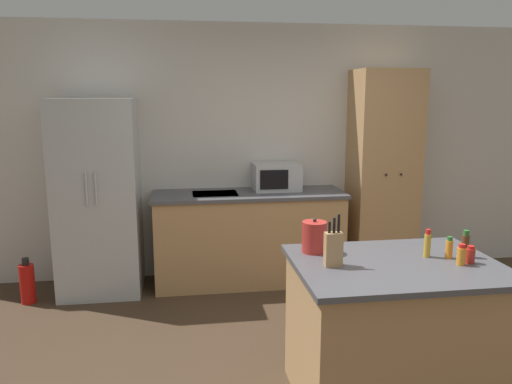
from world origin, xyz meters
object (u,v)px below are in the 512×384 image
knife_block (333,248)px  spice_bottle_tall_dark (465,245)px  fire_extinguisher (27,283)px  microwave (276,177)px  spice_bottle_green_herb (449,248)px  kettle (314,237)px  refrigerator (98,198)px  pantry_cabinet (383,175)px  spice_bottle_short_red (470,255)px  spice_bottle_pale_salt (461,255)px  spice_bottle_amber_oil (427,244)px

knife_block → spice_bottle_tall_dark: (0.85, 0.04, -0.03)m
knife_block → fire_extinguisher: size_ratio=0.72×
microwave → spice_bottle_green_herb: 2.32m
kettle → refrigerator: bearing=131.0°
pantry_cabinet → spice_bottle_tall_dark: 2.19m
pantry_cabinet → microwave: bearing=177.1°
refrigerator → kettle: 2.46m
pantry_cabinet → fire_extinguisher: pantry_cabinet is taller
microwave → knife_block: size_ratio=1.52×
spice_bottle_short_red → knife_block: bearing=175.0°
refrigerator → spice_bottle_pale_salt: refrigerator is taller
microwave → fire_extinguisher: size_ratio=1.09×
refrigerator → kettle: (1.61, -1.86, 0.07)m
microwave → knife_block: 2.26m
refrigerator → pantry_cabinet: pantry_cabinet is taller
microwave → spice_bottle_amber_oil: microwave is taller
spice_bottle_tall_dark → spice_bottle_short_red: bearing=-106.2°
spice_bottle_amber_oil → spice_bottle_short_red: bearing=-37.5°
refrigerator → spice_bottle_pale_salt: (2.40, -2.22, 0.03)m
knife_block → fire_extinguisher: bearing=140.2°
microwave → spice_bottle_tall_dark: microwave is taller
knife_block → spice_bottle_short_red: bearing=-5.0°
refrigerator → spice_bottle_short_red: refrigerator is taller
spice_bottle_pale_salt → spice_bottle_amber_oil: bearing=126.4°
refrigerator → spice_bottle_amber_oil: 3.07m
spice_bottle_tall_dark → kettle: size_ratio=0.76×
spice_bottle_tall_dark → spice_bottle_amber_oil: spice_bottle_amber_oil is taller
refrigerator → spice_bottle_short_red: 3.31m
microwave → pantry_cabinet: bearing=-2.9°
refrigerator → fire_extinguisher: 1.00m
spice_bottle_pale_salt → fire_extinguisher: spice_bottle_pale_salt is taller
spice_bottle_short_red → kettle: kettle is taller
refrigerator → spice_bottle_green_herb: 3.18m
refrigerator → kettle: refrigerator is taller
spice_bottle_amber_oil → fire_extinguisher: spice_bottle_amber_oil is taller
pantry_cabinet → knife_block: bearing=-118.7°
spice_bottle_amber_oil → spice_bottle_green_herb: 0.13m
knife_block → spice_bottle_tall_dark: size_ratio=1.83×
spice_bottle_tall_dark → spice_bottle_short_red: spice_bottle_tall_dark is taller
pantry_cabinet → spice_bottle_short_red: pantry_cabinet is taller
spice_bottle_amber_oil → fire_extinguisher: (-2.92, 1.83, -0.79)m
microwave → spice_bottle_amber_oil: bearing=-76.3°
knife_block → kettle: 0.28m
spice_bottle_green_herb → kettle: size_ratio=0.61×
fire_extinguisher → spice_bottle_tall_dark: bearing=-30.7°
refrigerator → spice_bottle_green_herb: size_ratio=13.63×
spice_bottle_tall_dark → knife_block: bearing=-177.1°
pantry_cabinet → knife_block: size_ratio=6.92×
spice_bottle_tall_dark → spice_bottle_green_herb: bearing=-175.2°
spice_bottle_green_herb → fire_extinguisher: bearing=148.2°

